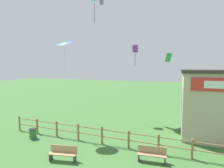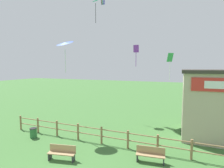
{
  "view_description": "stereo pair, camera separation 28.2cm",
  "coord_description": "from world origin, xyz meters",
  "views": [
    {
      "loc": [
        4.76,
        -4.72,
        5.38
      ],
      "look_at": [
        0.0,
        8.1,
        4.04
      ],
      "focal_mm": 28.0,
      "sensor_mm": 36.0,
      "label": 1
    },
    {
      "loc": [
        5.02,
        -4.61,
        5.38
      ],
      "look_at": [
        0.0,
        8.1,
        4.04
      ],
      "focal_mm": 28.0,
      "sensor_mm": 36.0,
      "label": 2
    }
  ],
  "objects": [
    {
      "name": "kite_purple_streamer",
      "position": [
        0.77,
        12.71,
        6.86
      ],
      "size": [
        0.55,
        0.24,
        2.15
      ],
      "color": "purple"
    },
    {
      "name": "trash_bin",
      "position": [
        -5.29,
        5.15,
        0.37
      ],
      "size": [
        0.53,
        0.53,
        0.74
      ],
      "color": "#2D6B38",
      "rests_on": "ground_plane"
    },
    {
      "name": "wooden_fence",
      "position": [
        -0.0,
        6.1,
        0.68
      ],
      "size": [
        15.49,
        0.14,
        1.21
      ],
      "color": "olive",
      "rests_on": "ground_plane"
    },
    {
      "name": "kite_cyan_delta",
      "position": [
        -4.24,
        13.76,
        12.67
      ],
      "size": [
        1.08,
        1.07,
        2.67
      ],
      "color": "#2DB2C6"
    },
    {
      "name": "park_bench_by_building",
      "position": [
        3.58,
        4.96,
        0.46
      ],
      "size": [
        1.64,
        0.58,
        0.87
      ],
      "color": "#9E7F56",
      "rests_on": "ground_plane"
    },
    {
      "name": "kite_blue_delta",
      "position": [
        -3.61,
        7.08,
        7.25
      ],
      "size": [
        1.6,
        1.55,
        2.66
      ],
      "color": "blue"
    },
    {
      "name": "park_bench_near_fence",
      "position": [
        -1.22,
        3.29,
        0.46
      ],
      "size": [
        1.66,
        0.72,
        0.87
      ],
      "color": "#9E7F56",
      "rests_on": "ground_plane"
    },
    {
      "name": "kite_green_diamond",
      "position": [
        3.77,
        17.2,
        6.09
      ],
      "size": [
        0.77,
        0.74,
        3.2
      ],
      "color": "green"
    }
  ]
}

